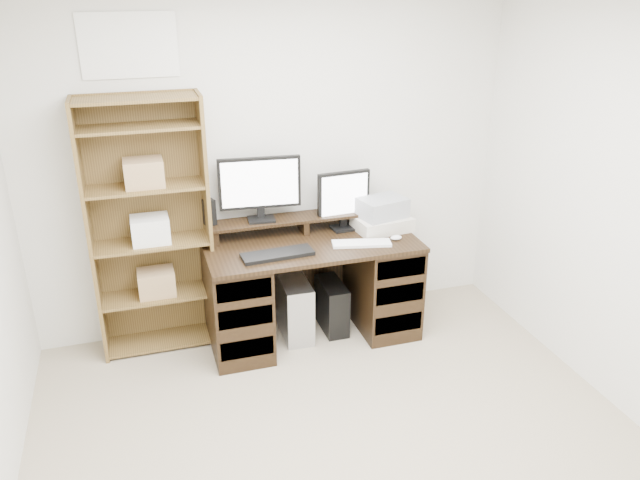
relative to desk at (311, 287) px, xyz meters
name	(u,v)px	position (x,y,z in m)	size (l,w,h in m)	color
room	(378,283)	(-0.18, -1.64, 0.86)	(3.54, 4.04, 2.54)	tan
desk	(311,287)	(0.00, 0.00, 0.00)	(1.50, 0.70, 0.75)	black
riser_shelf	(303,219)	(0.00, 0.21, 0.45)	(1.40, 0.22, 0.12)	black
monitor_wide	(260,185)	(-0.31, 0.23, 0.74)	(0.58, 0.16, 0.46)	black
monitor_small	(344,198)	(0.30, 0.18, 0.60)	(0.40, 0.16, 0.44)	black
speaker	(209,212)	(-0.67, 0.24, 0.57)	(0.07, 0.07, 0.18)	black
keyboard_black	(278,254)	(-0.28, -0.17, 0.37)	(0.48, 0.16, 0.03)	black
keyboard_white	(362,243)	(0.32, -0.15, 0.37)	(0.41, 0.12, 0.02)	white
mouse	(396,238)	(0.59, -0.15, 0.38)	(0.08, 0.06, 0.03)	white
printer	(382,223)	(0.57, 0.07, 0.41)	(0.40, 0.30, 0.10)	#BAB3A2
basket	(382,208)	(0.57, 0.07, 0.53)	(0.33, 0.24, 0.14)	gray
tower_silver	(294,307)	(-0.12, 0.04, -0.17)	(0.20, 0.45, 0.45)	#B0B2B7
tower_black	(332,306)	(0.17, 0.03, -0.20)	(0.16, 0.38, 0.38)	black
bookshelf	(150,226)	(-1.08, 0.21, 0.53)	(0.80, 0.30, 1.80)	brown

